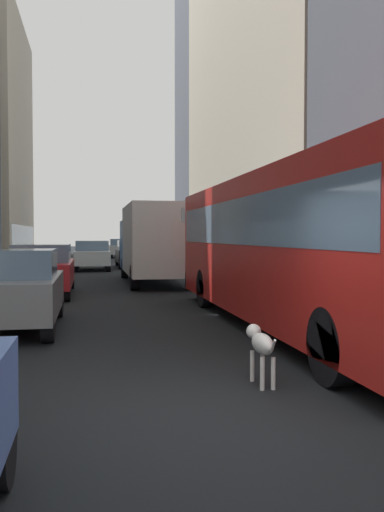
{
  "coord_description": "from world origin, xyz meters",
  "views": [
    {
      "loc": [
        -1.32,
        -5.61,
        1.89
      ],
      "look_at": [
        1.12,
        7.39,
        1.4
      ],
      "focal_mm": 38.26,
      "sensor_mm": 36.0,
      "label": 1
    }
  ],
  "objects_px": {
    "car_black_suv": "(133,254)",
    "dalmatian_dog": "(261,344)",
    "car_grey_wagon": "(15,289)",
    "car_white_van": "(92,255)",
    "car_silver_sedan": "(119,248)",
    "box_truck": "(154,241)",
    "car_red_coupe": "(43,269)",
    "transit_bus": "(296,241)"
  },
  "relations": [
    {
      "from": "car_black_suv",
      "to": "dalmatian_dog",
      "type": "relative_size",
      "value": 4.98
    },
    {
      "from": "box_truck",
      "to": "dalmatian_dog",
      "type": "xyz_separation_m",
      "value": [
        -0.39,
        -14.89,
        -1.15
      ]
    },
    {
      "from": "transit_bus",
      "to": "box_truck",
      "type": "distance_m",
      "value": 11.1
    },
    {
      "from": "car_red_coupe",
      "to": "car_white_van",
      "type": "xyz_separation_m",
      "value": [
        1.6,
        12.6,
        -0.0
      ]
    },
    {
      "from": "car_silver_sedan",
      "to": "car_black_suv",
      "type": "relative_size",
      "value": 0.87
    },
    {
      "from": "car_grey_wagon",
      "to": "car_red_coupe",
      "type": "distance_m",
      "value": 6.55
    },
    {
      "from": "car_red_coupe",
      "to": "dalmatian_dog",
      "type": "height_order",
      "value": "car_red_coupe"
    },
    {
      "from": "dalmatian_dog",
      "to": "car_grey_wagon",
      "type": "bearing_deg",
      "value": 127.23
    },
    {
      "from": "car_silver_sedan",
      "to": "dalmatian_dog",
      "type": "relative_size",
      "value": 4.31
    },
    {
      "from": "car_silver_sedan",
      "to": "car_white_van",
      "type": "bearing_deg",
      "value": -97.9
    },
    {
      "from": "car_grey_wagon",
      "to": "car_black_suv",
      "type": "xyz_separation_m",
      "value": [
        4.0,
        21.47,
        0.01
      ]
    },
    {
      "from": "transit_bus",
      "to": "dalmatian_dog",
      "type": "relative_size",
      "value": 11.98
    },
    {
      "from": "car_silver_sedan",
      "to": "box_truck",
      "type": "xyz_separation_m",
      "value": [
        0.0,
        -26.31,
        0.85
      ]
    },
    {
      "from": "car_red_coupe",
      "to": "dalmatian_dog",
      "type": "xyz_separation_m",
      "value": [
        3.61,
        -11.31,
        -0.31
      ]
    },
    {
      "from": "car_white_van",
      "to": "car_silver_sedan",
      "type": "relative_size",
      "value": 0.98
    },
    {
      "from": "car_silver_sedan",
      "to": "box_truck",
      "type": "bearing_deg",
      "value": -90.0
    },
    {
      "from": "box_truck",
      "to": "dalmatian_dog",
      "type": "relative_size",
      "value": 7.79
    },
    {
      "from": "car_red_coupe",
      "to": "car_silver_sedan",
      "type": "distance_m",
      "value": 30.17
    },
    {
      "from": "car_red_coupe",
      "to": "car_grey_wagon",
      "type": "bearing_deg",
      "value": -90.0
    },
    {
      "from": "car_red_coupe",
      "to": "car_silver_sedan",
      "type": "bearing_deg",
      "value": 82.38
    },
    {
      "from": "car_grey_wagon",
      "to": "box_truck",
      "type": "distance_m",
      "value": 10.93
    },
    {
      "from": "car_white_van",
      "to": "car_silver_sedan",
      "type": "xyz_separation_m",
      "value": [
        2.4,
        17.3,
        -0.0
      ]
    },
    {
      "from": "car_grey_wagon",
      "to": "dalmatian_dog",
      "type": "bearing_deg",
      "value": -52.77
    },
    {
      "from": "transit_bus",
      "to": "car_grey_wagon",
      "type": "xyz_separation_m",
      "value": [
        -5.6,
        0.85,
        -0.96
      ]
    },
    {
      "from": "box_truck",
      "to": "car_red_coupe",
      "type": "bearing_deg",
      "value": -138.13
    },
    {
      "from": "car_silver_sedan",
      "to": "car_grey_wagon",
      "type": "bearing_deg",
      "value": -96.26
    },
    {
      "from": "car_silver_sedan",
      "to": "dalmatian_dog",
      "type": "distance_m",
      "value": 41.21
    },
    {
      "from": "transit_bus",
      "to": "car_white_van",
      "type": "bearing_deg",
      "value": 101.31
    },
    {
      "from": "car_grey_wagon",
      "to": "car_black_suv",
      "type": "relative_size",
      "value": 0.81
    },
    {
      "from": "car_silver_sedan",
      "to": "box_truck",
      "type": "relative_size",
      "value": 0.55
    },
    {
      "from": "car_silver_sedan",
      "to": "box_truck",
      "type": "distance_m",
      "value": 26.33
    },
    {
      "from": "car_black_suv",
      "to": "box_truck",
      "type": "bearing_deg",
      "value": -90.0
    },
    {
      "from": "car_grey_wagon",
      "to": "car_white_van",
      "type": "height_order",
      "value": "same"
    },
    {
      "from": "car_grey_wagon",
      "to": "car_silver_sedan",
      "type": "height_order",
      "value": "same"
    },
    {
      "from": "car_red_coupe",
      "to": "box_truck",
      "type": "relative_size",
      "value": 0.62
    },
    {
      "from": "car_grey_wagon",
      "to": "car_white_van",
      "type": "xyz_separation_m",
      "value": [
        1.6,
        19.15,
        0.0
      ]
    },
    {
      "from": "car_grey_wagon",
      "to": "box_truck",
      "type": "bearing_deg",
      "value": 68.47
    },
    {
      "from": "car_grey_wagon",
      "to": "car_red_coupe",
      "type": "bearing_deg",
      "value": 90.0
    },
    {
      "from": "car_white_van",
      "to": "car_black_suv",
      "type": "height_order",
      "value": "same"
    },
    {
      "from": "car_black_suv",
      "to": "dalmatian_dog",
      "type": "height_order",
      "value": "car_black_suv"
    },
    {
      "from": "car_red_coupe",
      "to": "car_silver_sedan",
      "type": "height_order",
      "value": "same"
    },
    {
      "from": "transit_bus",
      "to": "car_black_suv",
      "type": "distance_m",
      "value": 22.4
    }
  ]
}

